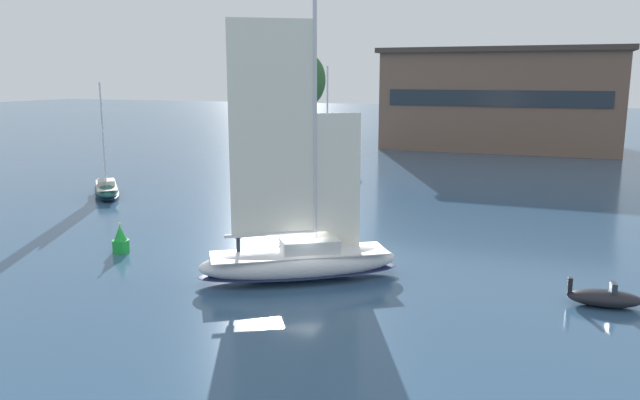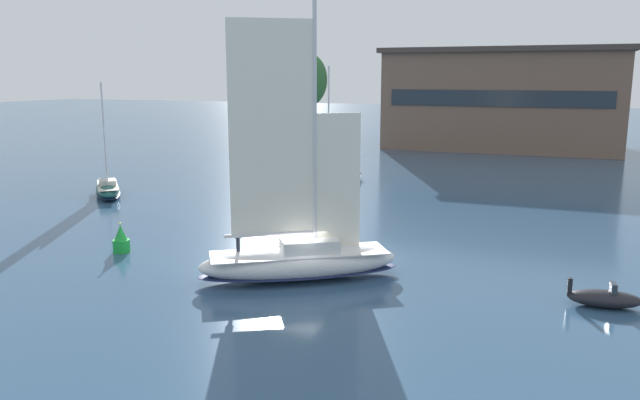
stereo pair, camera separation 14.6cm
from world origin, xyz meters
name	(u,v)px [view 1 (the left image)]	position (x,y,z in m)	size (l,w,h in m)	color
ground_plane	(300,279)	(0.00, 0.00, 0.00)	(400.00, 400.00, 0.00)	#2D4C6B
waterfront_building	(501,99)	(3.91, 66.79, 7.21)	(33.48, 17.83, 14.35)	brown
tree_shore_center	(303,80)	(-23.86, 57.90, 9.86)	(6.84, 6.84, 14.09)	brown
sailboat_main	(300,258)	(0.01, 0.01, 1.14)	(10.49, 8.29, 14.56)	silver
sailboat_moored_near_marina	(106,187)	(-24.98, 15.08, 0.83)	(6.30, 6.78, 9.97)	#194C47
sailboat_moored_mid_channel	(321,172)	(-10.35, 30.25, 0.78)	(8.57, 5.43, 11.45)	white
motor_tender	(604,298)	(14.76, 1.37, 0.41)	(3.39, 1.67, 1.25)	black
channel_buoy	(121,241)	(-12.05, 0.73, 0.73)	(1.02, 1.02, 1.86)	green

